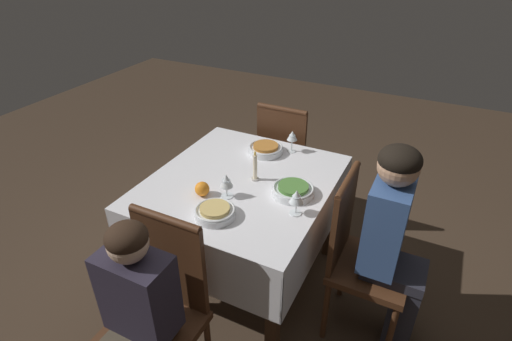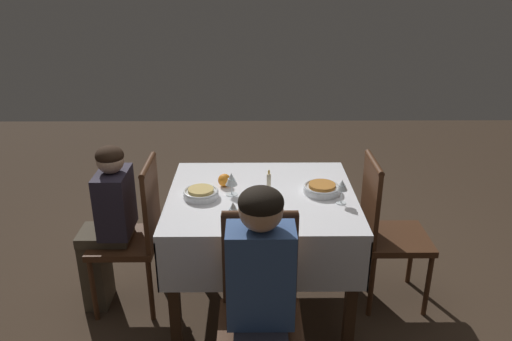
{
  "view_description": "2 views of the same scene",
  "coord_description": "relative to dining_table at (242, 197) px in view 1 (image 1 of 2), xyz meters",
  "views": [
    {
      "loc": [
        -1.68,
        -0.93,
        1.99
      ],
      "look_at": [
        -0.01,
        -0.1,
        0.87
      ],
      "focal_mm": 28.0,
      "sensor_mm": 36.0,
      "label": 1
    },
    {
      "loc": [
        -0.06,
        -2.66,
        2.04
      ],
      "look_at": [
        -0.03,
        -0.04,
        0.94
      ],
      "focal_mm": 35.0,
      "sensor_mm": 36.0,
      "label": 2
    }
  ],
  "objects": [
    {
      "name": "dining_table",
      "position": [
        0.0,
        0.0,
        0.0
      ],
      "size": [
        1.1,
        0.99,
        0.77
      ],
      "color": "silver",
      "rests_on": "ground_plane"
    },
    {
      "name": "person_adult_denim",
      "position": [
        -0.02,
        -0.87,
        0.02
      ],
      "size": [
        0.3,
        0.34,
        1.19
      ],
      "color": "#282833",
      "rests_on": "ground_plane"
    },
    {
      "name": "person_child_dark",
      "position": [
        -0.93,
        0.01,
        -0.07
      ],
      "size": [
        0.33,
        0.3,
        1.07
      ],
      "rotation": [
        0.0,
        0.0,
        -1.57
      ],
      "color": "#4C4233",
      "rests_on": "ground_plane"
    },
    {
      "name": "bowl_east",
      "position": [
        0.36,
        0.02,
        0.14
      ],
      "size": [
        0.22,
        0.22,
        0.06
      ],
      "color": "silver",
      "rests_on": "dining_table"
    },
    {
      "name": "wine_glass_east",
      "position": [
        0.45,
        -0.13,
        0.22
      ],
      "size": [
        0.07,
        0.07,
        0.14
      ],
      "color": "white",
      "rests_on": "dining_table"
    },
    {
      "name": "ground_plane",
      "position": [
        0.0,
        0.0,
        -0.66
      ],
      "size": [
        8.0,
        8.0,
        0.0
      ],
      "primitive_type": "plane",
      "color": "#3D2D21"
    },
    {
      "name": "wine_glass_south",
      "position": [
        -0.15,
        -0.39,
        0.21
      ],
      "size": [
        0.07,
        0.07,
        0.14
      ],
      "color": "white",
      "rests_on": "dining_table"
    },
    {
      "name": "chair_south",
      "position": [
        -0.02,
        -0.71,
        -0.13
      ],
      "size": [
        0.4,
        0.4,
        0.97
      ],
      "color": "#472816",
      "rests_on": "ground_plane"
    },
    {
      "name": "chair_west",
      "position": [
        -0.77,
        0.01,
        -0.13
      ],
      "size": [
        0.4,
        0.4,
        0.97
      ],
      "rotation": [
        0.0,
        0.0,
        -1.57
      ],
      "color": "#472816",
      "rests_on": "ground_plane"
    },
    {
      "name": "bowl_west",
      "position": [
        -0.35,
        -0.04,
        0.14
      ],
      "size": [
        0.21,
        0.21,
        0.06
      ],
      "color": "silver",
      "rests_on": "dining_table"
    },
    {
      "name": "candle_centerpiece",
      "position": [
        0.04,
        -0.07,
        0.19
      ],
      "size": [
        0.04,
        0.04,
        0.18
      ],
      "color": "beige",
      "rests_on": "dining_table"
    },
    {
      "name": "wine_glass_west",
      "position": [
        -0.18,
        -0.01,
        0.21
      ],
      "size": [
        0.07,
        0.07,
        0.14
      ],
      "color": "white",
      "rests_on": "dining_table"
    },
    {
      "name": "orange_fruit",
      "position": [
        -0.22,
        0.11,
        0.15
      ],
      "size": [
        0.08,
        0.08,
        0.08
      ],
      "primitive_type": "sphere",
      "color": "orange",
      "rests_on": "dining_table"
    },
    {
      "name": "chair_east",
      "position": [
        0.77,
        0.04,
        -0.13
      ],
      "size": [
        0.4,
        0.4,
        0.97
      ],
      "rotation": [
        0.0,
        0.0,
        1.57
      ],
      "color": "#472816",
      "rests_on": "ground_plane"
    },
    {
      "name": "bowl_south",
      "position": [
        -0.0,
        -0.32,
        0.14
      ],
      "size": [
        0.23,
        0.23,
        0.06
      ],
      "color": "silver",
      "rests_on": "dining_table"
    }
  ]
}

